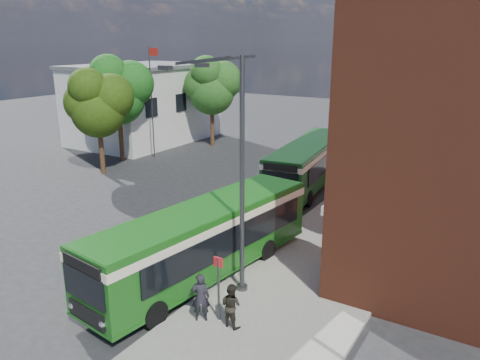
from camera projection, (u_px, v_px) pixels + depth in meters
The scene contains 14 objects.
ground at pixel (171, 245), 22.53m from camera, with size 120.00×120.00×0.00m, color #262628.
pavement at pixel (365, 219), 25.56m from camera, with size 6.00×48.00×0.15m, color gray.
kerb_line at pixel (313, 210), 27.10m from camera, with size 0.12×48.00×0.01m, color beige.
white_building at pixel (144, 103), 45.19m from camera, with size 9.40×13.40×7.30m.
flagpole at pixel (152, 98), 37.97m from camera, with size 0.95×0.10×9.00m.
street_lamp at pixel (234, 173), 17.11m from camera, with size 2.96×2.38×9.00m.
bus_stop_sign at pixel (219, 285), 15.87m from camera, with size 0.35×0.08×2.52m.
bus_front at pixel (204, 236), 19.05m from camera, with size 4.00×11.49×3.02m.
bus_rear at pixel (309, 160), 31.05m from camera, with size 3.90×11.70×3.02m.
pedestrian_a at pixel (201, 297), 15.99m from camera, with size 0.64×0.42×1.76m, color black.
pedestrian_b at pixel (231, 305), 15.69m from camera, with size 0.76×0.59×1.56m, color black.
tree_left at pixel (97, 102), 33.18m from camera, with size 4.57×4.35×7.72m.
tree_mid at pixel (118, 89), 36.70m from camera, with size 5.04×4.79×8.50m.
tree_right at pixel (212, 85), 42.32m from camera, with size 4.88×4.64×8.23m.
Camera 1 is at (13.62, -15.92, 9.46)m, focal length 35.00 mm.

